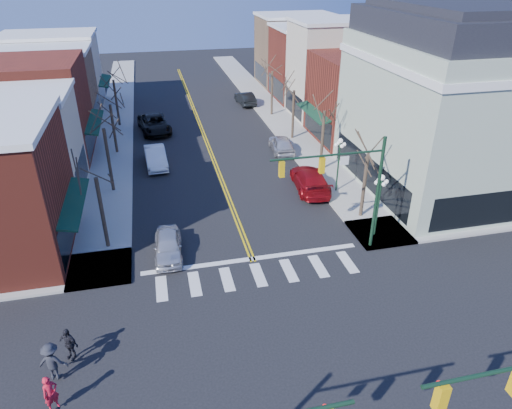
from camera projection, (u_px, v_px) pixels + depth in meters
ground at (290, 357)px, 20.45m from camera, size 160.00×160.00×0.00m
sidewalk_left at (110, 185)px, 35.82m from camera, size 3.50×70.00×0.15m
sidewalk_right at (320, 165)px, 39.32m from camera, size 3.50×70.00×0.15m
bldg_left_stucco_a at (3, 151)px, 32.30m from camera, size 10.00×7.00×7.50m
bldg_left_brick_b at (25, 112)px, 38.93m from camera, size 10.00×9.00×8.50m
bldg_left_tan at (42, 92)px, 46.17m from camera, size 10.00×7.50×7.80m
bldg_left_stucco_b at (54, 73)px, 52.72m from camera, size 10.00×8.00×8.20m
bldg_right_brick_a at (368, 98)px, 43.74m from camera, size 10.00×8.50×8.00m
bldg_right_stucco at (338, 71)px, 49.91m from camera, size 10.00×7.00×10.00m
bldg_right_brick_b at (315, 64)px, 56.70m from camera, size 10.00×8.00×8.50m
bldg_right_tan at (296, 51)px, 63.44m from camera, size 10.00×8.00×9.00m
victorian_corner at (453, 101)px, 33.03m from camera, size 12.25×14.25×13.30m
traffic_mast_far_right at (349, 181)px, 25.68m from camera, size 6.60×0.28×7.20m
lamppost_corner at (380, 195)px, 27.98m from camera, size 0.36×0.36×4.33m
lamppost_midblock at (339, 156)px, 33.55m from camera, size 0.36×0.36×4.33m
tree_left_a at (102, 214)px, 27.08m from camera, size 0.24×0.24×4.76m
tree_left_b at (109, 161)px, 33.87m from camera, size 0.24×0.24×5.04m
tree_left_c at (114, 130)px, 40.85m from camera, size 0.24×0.24×4.55m
tree_left_d at (117, 104)px, 47.63m from camera, size 0.24×0.24×4.90m
tree_right_a at (364, 187)px, 30.47m from camera, size 0.24×0.24×4.62m
tree_right_b at (322, 142)px, 37.20m from camera, size 0.24×0.24×5.18m
tree_right_c at (293, 115)px, 44.14m from camera, size 0.24×0.24×4.83m
tree_right_d at (272, 94)px, 50.97m from camera, size 0.24×0.24×4.97m
car_left_near at (168, 246)px, 27.13m from camera, size 1.82×4.13×1.38m
car_left_mid at (156, 157)px, 39.04m from camera, size 1.95×4.90×1.58m
car_left_far at (154, 124)px, 46.82m from camera, size 3.59×6.36×1.68m
car_right_near at (310, 180)px, 34.98m from camera, size 2.90×5.93×1.66m
car_right_mid at (281, 144)px, 41.89m from camera, size 2.11×4.64×1.54m
car_right_far at (245, 98)px, 55.74m from camera, size 1.99×4.72×1.52m
pedestrian_red_a at (51, 393)px, 17.57m from camera, size 0.71×0.67×1.63m
pedestrian_dark_a at (69, 344)px, 19.84m from camera, size 1.02×0.86×1.64m
pedestrian_dark_b at (52, 361)px, 18.84m from camera, size 1.30×0.92×1.83m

